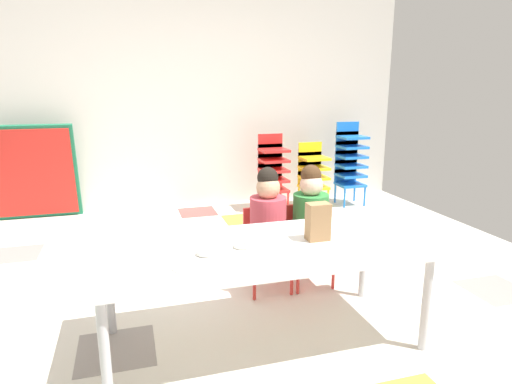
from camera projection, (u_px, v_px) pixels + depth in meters
name	position (u px, v px, depth m)	size (l,w,h in m)	color
ground_plane	(246.00, 296.00, 3.18)	(5.48, 5.29, 0.02)	silver
back_wall	(189.00, 95.00, 5.33)	(5.48, 0.10, 2.74)	beige
craft_table	(263.00, 253.00, 2.48)	(1.87, 0.81, 0.60)	white
seated_child_near_camera	(268.00, 218.00, 3.13)	(0.32, 0.31, 0.92)	red
seated_child_middle_seat	(310.00, 214.00, 3.22)	(0.32, 0.31, 0.92)	red
kid_chair_red_stack	(273.00, 168.00, 5.26)	(0.32, 0.30, 0.92)	red
kid_chair_yellow_stack	(313.00, 171.00, 5.42)	(0.32, 0.30, 0.80)	yellow
kid_chair_blue_stack	(350.00, 159.00, 5.53)	(0.32, 0.30, 1.04)	blue
folded_activity_table	(34.00, 173.00, 4.85)	(0.90, 0.29, 1.09)	#19724C
paper_bag_brown	(318.00, 222.00, 2.54)	(0.13, 0.09, 0.22)	#9E754C
paper_plate_near_edge	(242.00, 248.00, 2.42)	(0.18, 0.18, 0.01)	white
paper_plate_center_table	(190.00, 267.00, 2.16)	(0.18, 0.18, 0.01)	white
donut_powdered_on_plate	(242.00, 245.00, 2.41)	(0.10, 0.10, 0.03)	white
donut_powdered_loose	(206.00, 252.00, 2.33)	(0.10, 0.10, 0.03)	white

